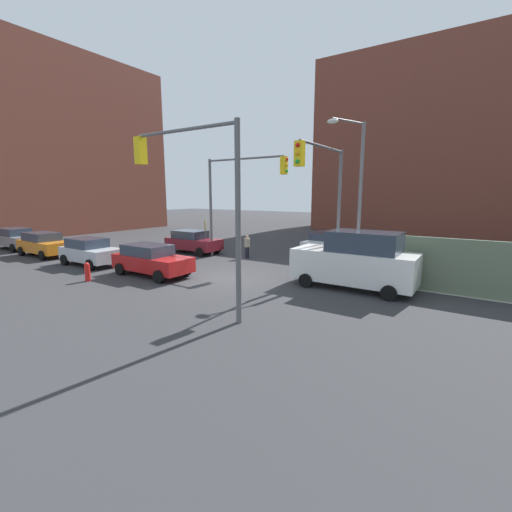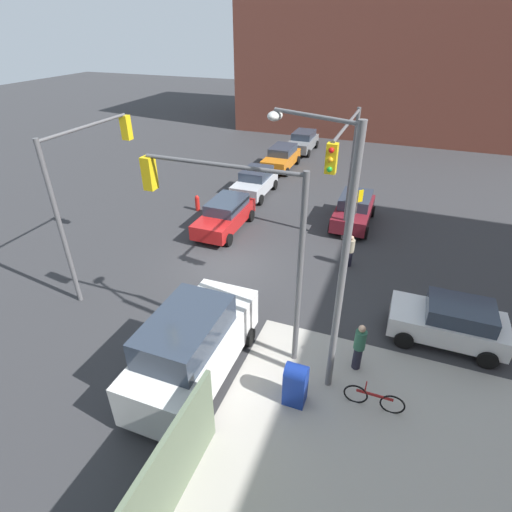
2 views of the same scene
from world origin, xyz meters
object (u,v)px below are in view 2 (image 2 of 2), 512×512
(street_lamp_corner, at_px, (333,250))
(coupe_red, at_px, (225,215))
(traffic_signal_nw_corner, at_px, (345,164))
(traffic_signal_se_corner, at_px, (88,177))
(hatchback_white, at_px, (450,321))
(hatchback_maroon, at_px, (354,210))
(sedan_gray, at_px, (303,141))
(sedan_silver, at_px, (255,182))
(pedestrian_crossing, at_px, (350,251))
(fire_hydrant, at_px, (197,203))
(traffic_signal_ne_corner, at_px, (238,226))
(mailbox_blue, at_px, (296,383))
(bicycle_leaning_on_fence, at_px, (374,399))
(pedestrian_waiting, at_px, (359,346))
(van_white_delivery, at_px, (193,346))
(sedan_orange, at_px, (282,157))

(street_lamp_corner, relative_size, coupe_red, 1.79)
(traffic_signal_nw_corner, relative_size, street_lamp_corner, 0.81)
(traffic_signal_nw_corner, distance_m, traffic_signal_se_corner, 10.22)
(street_lamp_corner, bearing_deg, hatchback_white, 131.04)
(traffic_signal_nw_corner, xyz_separation_m, hatchback_white, (3.97, 4.74, -3.82))
(hatchback_maroon, bearing_deg, traffic_signal_se_corner, -45.23)
(traffic_signal_nw_corner, relative_size, sedan_gray, 1.53)
(sedan_silver, bearing_deg, pedestrian_crossing, 47.36)
(fire_hydrant, bearing_deg, hatchback_maroon, 99.27)
(traffic_signal_ne_corner, bearing_deg, hatchback_maroon, 169.05)
(coupe_red, height_order, hatchback_maroon, same)
(mailbox_blue, height_order, bicycle_leaning_on_fence, mailbox_blue)
(mailbox_blue, height_order, coupe_red, coupe_red)
(traffic_signal_se_corner, xyz_separation_m, hatchback_white, (-0.88, 13.74, -3.76))
(bicycle_leaning_on_fence, bearing_deg, hatchback_white, 151.88)
(mailbox_blue, bearing_deg, bicycle_leaning_on_fence, 105.28)
(hatchback_white, relative_size, pedestrian_waiting, 2.17)
(fire_hydrant, height_order, sedan_gray, sedan_gray)
(sedan_gray, distance_m, hatchback_white, 23.53)
(traffic_signal_se_corner, distance_m, sedan_gray, 22.25)
(street_lamp_corner, distance_m, fire_hydrant, 14.57)
(traffic_signal_se_corner, distance_m, bicycle_leaning_on_fence, 12.79)
(pedestrian_crossing, bearing_deg, sedan_gray, -38.98)
(sedan_silver, bearing_deg, van_white_delivery, 13.98)
(street_lamp_corner, xyz_separation_m, pedestrian_crossing, (-7.07, -0.26, -3.91))
(sedan_orange, bearing_deg, street_lamp_corner, 21.04)
(mailbox_blue, distance_m, sedan_orange, 21.47)
(sedan_orange, xyz_separation_m, pedestrian_waiting, (18.32, 8.43, 0.07))
(mailbox_blue, bearing_deg, van_white_delivery, -86.86)
(mailbox_blue, distance_m, bicycle_leaning_on_fence, 2.32)
(sedan_silver, bearing_deg, traffic_signal_nw_corner, 45.30)
(mailbox_blue, xyz_separation_m, sedan_silver, (-14.75, -6.92, 0.08))
(sedan_orange, distance_m, sedan_silver, 5.57)
(street_lamp_corner, xyz_separation_m, sedan_silver, (-13.62, -7.37, -3.86))
(street_lamp_corner, distance_m, pedestrian_crossing, 8.08)
(street_lamp_corner, bearing_deg, van_white_delivery, -70.29)
(mailbox_blue, relative_size, pedestrian_waiting, 0.81)
(traffic_signal_se_corner, relative_size, sedan_silver, 1.62)
(sedan_gray, height_order, sedan_orange, same)
(fire_hydrant, bearing_deg, sedan_orange, 166.00)
(hatchback_maroon, xyz_separation_m, sedan_orange, (-7.67, -6.59, 0.00))
(mailbox_blue, distance_m, hatchback_maroon, 12.65)
(pedestrian_crossing, distance_m, pedestrian_waiting, 6.34)
(pedestrian_crossing, bearing_deg, traffic_signal_nw_corner, 13.11)
(pedestrian_crossing, bearing_deg, mailbox_blue, 117.86)
(traffic_signal_se_corner, relative_size, coupe_red, 1.46)
(traffic_signal_ne_corner, xyz_separation_m, hatchback_white, (-2.73, 6.69, -3.77))
(traffic_signal_se_corner, xyz_separation_m, coupe_red, (-6.00, 2.87, -3.75))
(mailbox_blue, bearing_deg, coupe_red, -145.25)
(traffic_signal_ne_corner, relative_size, hatchback_white, 1.71)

